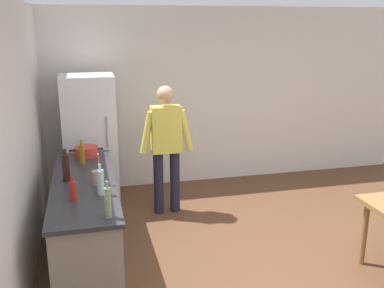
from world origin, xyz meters
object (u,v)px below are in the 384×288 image
(bottle_wine_dark, at_px, (66,167))
(bottle_oil_amber, at_px, (82,154))
(refrigerator, at_px, (90,141))
(cooking_pot, at_px, (86,151))
(bottle_sauce_red, at_px, (73,191))
(utensil_jar, at_px, (98,177))
(person, at_px, (166,142))
(bottle_vinegar_tall, at_px, (108,202))
(bottle_water_clear, at_px, (101,182))

(bottle_wine_dark, bearing_deg, bottle_oil_amber, 73.93)
(refrigerator, distance_m, cooking_pot, 0.71)
(refrigerator, xyz_separation_m, bottle_wine_dark, (-0.27, -1.55, 0.15))
(bottle_sauce_red, bearing_deg, bottle_wine_dark, 97.75)
(bottle_sauce_red, bearing_deg, bottle_oil_amber, 85.68)
(cooking_pot, xyz_separation_m, utensil_jar, (0.10, -1.01, 0.02))
(bottle_wine_dark, xyz_separation_m, bottle_oil_amber, (0.16, 0.55, -0.03))
(utensil_jar, distance_m, bottle_wine_dark, 0.36)
(person, distance_m, bottle_oil_amber, 1.15)
(bottle_wine_dark, bearing_deg, cooking_pot, 76.36)
(refrigerator, bearing_deg, bottle_vinegar_tall, -87.80)
(bottle_vinegar_tall, height_order, bottle_wine_dark, bottle_wine_dark)
(refrigerator, height_order, bottle_water_clear, refrigerator)
(cooking_pot, bearing_deg, bottle_vinegar_tall, -85.07)
(bottle_oil_amber, bearing_deg, person, 22.87)
(refrigerator, xyz_separation_m, bottle_sauce_red, (-0.19, -2.10, 0.10))
(person, bearing_deg, bottle_sauce_red, -126.31)
(bottle_oil_amber, bearing_deg, cooking_pot, 81.06)
(person, xyz_separation_m, bottle_oil_amber, (-1.06, -0.45, 0.04))
(refrigerator, bearing_deg, bottle_oil_amber, -96.08)
(refrigerator, bearing_deg, bottle_water_clear, -88.30)
(utensil_jar, xyz_separation_m, bottle_water_clear, (0.02, -0.29, 0.05))
(utensil_jar, bearing_deg, bottle_vinegar_tall, -86.05)
(person, bearing_deg, bottle_oil_amber, -157.13)
(bottle_wine_dark, bearing_deg, bottle_water_clear, -54.44)
(person, xyz_separation_m, bottle_vinegar_tall, (-0.85, -1.98, 0.06))
(utensil_jar, xyz_separation_m, bottle_vinegar_tall, (0.06, -0.82, 0.06))
(bottle_sauce_red, bearing_deg, bottle_water_clear, 21.67)
(bottle_sauce_red, xyz_separation_m, bottle_wine_dark, (-0.08, 0.55, 0.05))
(bottle_wine_dark, height_order, bottle_oil_amber, bottle_wine_dark)
(person, relative_size, bottle_sauce_red, 7.08)
(utensil_jar, xyz_separation_m, bottle_sauce_red, (-0.23, -0.39, 0.02))
(person, distance_m, bottle_vinegar_tall, 2.16)
(person, height_order, cooking_pot, person)
(person, xyz_separation_m, bottle_wine_dark, (-1.22, -1.00, 0.07))
(person, xyz_separation_m, bottle_sauce_red, (-1.14, -1.55, 0.02))
(bottle_sauce_red, bearing_deg, person, 53.69)
(bottle_oil_amber, bearing_deg, bottle_vinegar_tall, -82.44)
(person, height_order, bottle_vinegar_tall, person)
(cooking_pot, relative_size, bottle_water_clear, 1.33)
(bottle_vinegar_tall, bearing_deg, bottle_sauce_red, 123.67)
(cooking_pot, relative_size, utensil_jar, 1.25)
(cooking_pot, height_order, bottle_sauce_red, bottle_sauce_red)
(refrigerator, bearing_deg, person, -30.23)
(person, xyz_separation_m, utensil_jar, (-0.91, -1.17, 0.00))
(person, height_order, bottle_sauce_red, person)
(utensil_jar, bearing_deg, person, 52.05)
(person, distance_m, utensil_jar, 1.48)
(utensil_jar, bearing_deg, refrigerator, 91.37)
(refrigerator, bearing_deg, bottle_wine_dark, -99.71)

